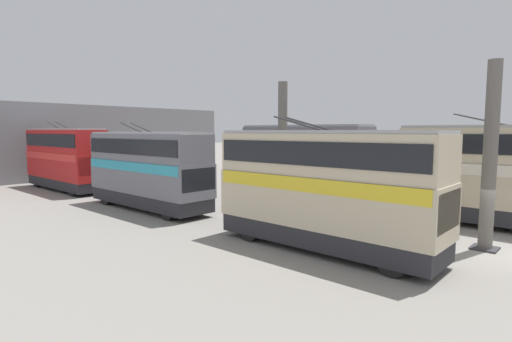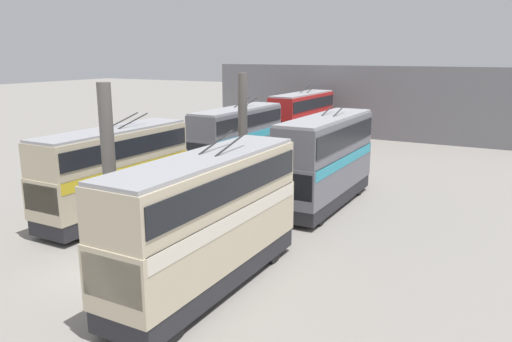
{
  "view_description": "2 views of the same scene",
  "coord_description": "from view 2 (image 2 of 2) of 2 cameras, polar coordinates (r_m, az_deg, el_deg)",
  "views": [
    {
      "loc": [
        -2.99,
        18.19,
        4.85
      ],
      "look_at": [
        13.41,
        0.09,
        2.39
      ],
      "focal_mm": 28.0,
      "sensor_mm": 36.0,
      "label": 1
    },
    {
      "loc": [
        -13.46,
        -14.56,
        8.73
      ],
      "look_at": [
        10.32,
        -1.49,
        2.31
      ],
      "focal_mm": 35.0,
      "sensor_mm": 36.0,
      "label": 2
    }
  ],
  "objects": [
    {
      "name": "ground_plane",
      "position": [
        21.67,
        -17.16,
        -11.09
      ],
      "size": [
        240.0,
        240.0,
        0.0
      ],
      "primitive_type": "plane",
      "color": "gray"
    },
    {
      "name": "depot_back_wall",
      "position": [
        53.36,
        12.96,
        7.62
      ],
      "size": [
        0.5,
        36.0,
        7.51
      ],
      "color": "slate",
      "rests_on": "ground_plane"
    },
    {
      "name": "support_column_near",
      "position": [
        20.98,
        -16.34,
        -1.12
      ],
      "size": [
        0.98,
        0.98,
        7.65
      ],
      "color": "#605B56",
      "rests_on": "ground_plane"
    },
    {
      "name": "support_column_far",
      "position": [
        29.26,
        -1.51,
        3.4
      ],
      "size": [
        0.98,
        0.98,
        7.65
      ],
      "color": "#605B56",
      "rests_on": "ground_plane"
    },
    {
      "name": "bus_left_near",
      "position": [
        18.54,
        -5.61,
        -5.0
      ],
      "size": [
        9.86,
        2.54,
        5.76
      ],
      "color": "black",
      "rests_on": "ground_plane"
    },
    {
      "name": "bus_left_far",
      "position": [
        28.98,
        7.99,
        1.72
      ],
      "size": [
        9.58,
        2.54,
        5.88
      ],
      "color": "black",
      "rests_on": "ground_plane"
    },
    {
      "name": "bus_right_near",
      "position": [
        27.66,
        -15.81,
        0.36
      ],
      "size": [
        9.51,
        2.54,
        5.5
      ],
      "color": "black",
      "rests_on": "ground_plane"
    },
    {
      "name": "bus_right_mid",
      "position": [
        37.64,
        -2.11,
        4.12
      ],
      "size": [
        9.86,
        2.54,
        5.4
      ],
      "color": "black",
      "rests_on": "ground_plane"
    },
    {
      "name": "bus_right_far",
      "position": [
        48.29,
        5.32,
        6.27
      ],
      "size": [
        10.08,
        2.54,
        5.67
      ],
      "color": "black",
      "rests_on": "ground_plane"
    },
    {
      "name": "person_by_left_row",
      "position": [
        22.48,
        -6.01,
        -7.12
      ],
      "size": [
        0.47,
        0.46,
        1.72
      ],
      "rotation": [
        0.0,
        0.0,
        5.44
      ],
      "color": "#2D2D33",
      "rests_on": "ground_plane"
    },
    {
      "name": "person_aisle_foreground",
      "position": [
        23.69,
        -13.49,
        -6.56
      ],
      "size": [
        0.46,
        0.31,
        1.58
      ],
      "rotation": [
        0.0,
        0.0,
        4.89
      ],
      "color": "#2D2D33",
      "rests_on": "ground_plane"
    },
    {
      "name": "person_by_right_row",
      "position": [
        25.95,
        -12.8,
        -4.45
      ],
      "size": [
        0.48,
        0.44,
        1.82
      ],
      "rotation": [
        0.0,
        0.0,
        4.07
      ],
      "color": "#2D2D33",
      "rests_on": "ground_plane"
    },
    {
      "name": "oil_drum",
      "position": [
        29.65,
        2.92,
        -2.93
      ],
      "size": [
        0.65,
        0.65,
        0.91
      ],
      "color": "#235638",
      "rests_on": "ground_plane"
    }
  ]
}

